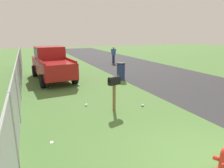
{
  "coord_description": "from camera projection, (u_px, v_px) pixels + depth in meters",
  "views": [
    {
      "loc": [
        -2.46,
        3.6,
        2.95
      ],
      "look_at": [
        3.98,
        0.8,
        1.12
      ],
      "focal_mm": 31.66,
      "sensor_mm": 36.0,
      "label": 1
    }
  ],
  "objects": [
    {
      "name": "litter_wrapper_by_mailbox",
      "position": [
        50.0,
        88.0,
        10.93
      ],
      "size": [
        0.14,
        0.11,
        0.01
      ],
      "primitive_type": "cube",
      "rotation": [
        0.0,
        0.0,
        2.92
      ],
      "color": "silver",
      "rests_on": "ground"
    },
    {
      "name": "litter_cup_far_scatter",
      "position": [
        143.0,
        105.0,
        8.15
      ],
      "size": [
        0.09,
        0.11,
        0.08
      ],
      "primitive_type": "cylinder",
      "rotation": [
        0.0,
        1.57,
        1.69
      ],
      "color": "white",
      "rests_on": "ground"
    },
    {
      "name": "trash_bin",
      "position": [
        121.0,
        71.0,
        12.64
      ],
      "size": [
        0.55,
        0.55,
        1.11
      ],
      "color": "navy",
      "rests_on": "ground"
    },
    {
      "name": "litter_wrapper_midfield_a",
      "position": [
        52.0,
        142.0,
        5.48
      ],
      "size": [
        0.13,
        0.1,
        0.01
      ],
      "primitive_type": "cube",
      "rotation": [
        0.0,
        0.0,
        6.14
      ],
      "color": "silver",
      "rests_on": "ground"
    },
    {
      "name": "road_asphalt",
      "position": [
        192.0,
        84.0,
        11.67
      ],
      "size": [
        60.0,
        6.6,
        0.01
      ],
      "primitive_type": "cube",
      "color": "#2D2D30",
      "rests_on": "ground"
    },
    {
      "name": "litter_cup_near_hydrant",
      "position": [
        79.0,
        85.0,
        11.29
      ],
      "size": [
        0.1,
        0.08,
        0.08
      ],
      "primitive_type": "cylinder",
      "rotation": [
        0.0,
        1.57,
        3.12
      ],
      "color": "white",
      "rests_on": "ground"
    },
    {
      "name": "pickup_truck",
      "position": [
        52.0,
        62.0,
        12.64
      ],
      "size": [
        5.18,
        2.39,
        2.09
      ],
      "rotation": [
        0.0,
        0.0,
        0.08
      ],
      "color": "maroon",
      "rests_on": "ground"
    },
    {
      "name": "litter_cup_midfield_b",
      "position": [
        86.0,
        105.0,
        8.21
      ],
      "size": [
        0.12,
        0.11,
        0.08
      ],
      "primitive_type": "cylinder",
      "rotation": [
        0.0,
        1.57,
        5.86
      ],
      "color": "white",
      "rests_on": "ground"
    },
    {
      "name": "fence_section",
      "position": [
        19.0,
        74.0,
        9.86
      ],
      "size": [
        17.89,
        0.07,
        1.79
      ],
      "color": "#9EA3A8",
      "rests_on": "ground"
    },
    {
      "name": "mailbox",
      "position": [
        114.0,
        84.0,
        7.48
      ],
      "size": [
        0.33,
        0.52,
        1.36
      ],
      "rotation": [
        0.0,
        0.0,
        0.28
      ],
      "color": "brown",
      "rests_on": "ground"
    },
    {
      "name": "pedestrian",
      "position": [
        114.0,
        54.0,
        19.4
      ],
      "size": [
        0.39,
        0.44,
        1.65
      ],
      "rotation": [
        0.0,
        0.0,
        2.3
      ],
      "color": "#2D3351",
      "rests_on": "ground"
    }
  ]
}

